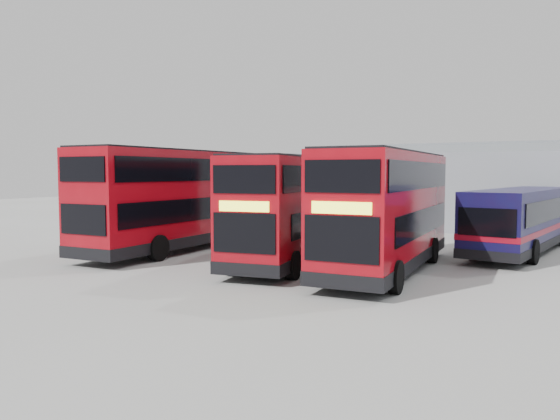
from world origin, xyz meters
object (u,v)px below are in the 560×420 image
at_px(double_decker_centre, 294,210).
at_px(single_decker_blue, 521,221).
at_px(maintenance_shed, 538,190).
at_px(panel_van, 177,205).
at_px(office_block, 244,187).
at_px(double_decker_right, 388,212).
at_px(double_decker_left, 175,201).

distance_m(double_decker_centre, single_decker_blue, 11.10).
height_order(maintenance_shed, panel_van, maintenance_shed).
relative_size(office_block, single_decker_blue, 1.09).
height_order(office_block, double_decker_right, office_block).
xyz_separation_m(maintenance_shed, double_decker_centre, (-8.19, -20.16, -0.41)).
relative_size(double_decker_centre, panel_van, 1.90).
relative_size(double_decker_left, double_decker_right, 1.06).
bearing_deg(double_decker_centre, panel_van, 134.18).
xyz_separation_m(double_decker_right, single_decker_blue, (4.08, 7.64, -0.78)).
bearing_deg(double_decker_right, double_decker_left, 174.45).
bearing_deg(office_block, double_decker_left, -67.83).
distance_m(maintenance_shed, single_decker_blue, 12.77).
xyz_separation_m(office_block, double_decker_right, (17.94, -18.36, -0.31)).
bearing_deg(office_block, maintenance_shed, 5.21).
relative_size(office_block, panel_van, 2.19).
bearing_deg(single_decker_blue, double_decker_centre, 50.64).
relative_size(double_decker_centre, double_decker_right, 0.98).
bearing_deg(panel_van, double_decker_right, -50.86).
distance_m(double_decker_left, double_decker_right, 10.68).
height_order(double_decker_centre, single_decker_blue, double_decker_centre).
bearing_deg(double_decker_left, double_decker_right, 176.18).
relative_size(double_decker_right, panel_van, 1.94).
distance_m(maintenance_shed, double_decker_centre, 21.77).
bearing_deg(double_decker_centre, maintenance_shed, 59.32).
bearing_deg(single_decker_blue, panel_van, -3.00).
relative_size(double_decker_right, single_decker_blue, 0.96).
distance_m(office_block, panel_van, 6.41).
height_order(office_block, single_decker_blue, office_block).
bearing_deg(double_decker_right, single_decker_blue, 59.12).
relative_size(office_block, double_decker_centre, 1.15).
bearing_deg(double_decker_right, double_decker_centre, 174.37).
bearing_deg(office_block, double_decker_centre, -52.74).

